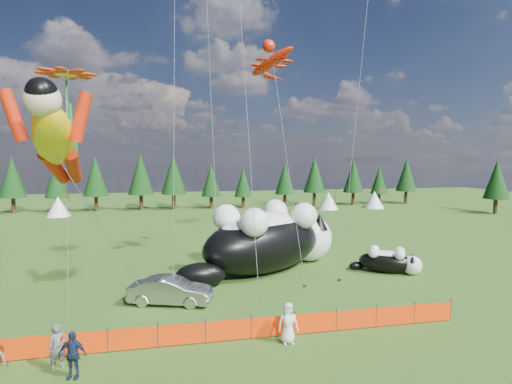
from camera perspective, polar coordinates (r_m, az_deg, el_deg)
ground at (r=21.35m, az=-5.07°, el=-17.12°), size 160.00×160.00×0.00m
safety_fence at (r=18.41m, az=-3.93°, el=-19.09°), size 22.06×0.06×1.10m
tree_line at (r=64.86m, az=-9.76°, el=1.11°), size 90.00×4.00×8.00m
festival_tents at (r=61.51m, az=0.74°, el=-1.45°), size 50.00×3.20×2.80m
cat_large at (r=28.65m, az=2.09°, el=-6.64°), size 12.31×9.08×4.86m
cat_small at (r=29.84m, az=18.48°, el=-9.29°), size 4.45×3.43×1.79m
car at (r=23.01m, az=-12.10°, el=-13.61°), size 4.78×2.85×1.49m
spectator_a at (r=17.81m, az=-26.50°, el=-19.16°), size 0.75×0.65×1.72m
spectator_c at (r=16.93m, az=-24.76°, el=-20.36°), size 1.11×0.73×1.74m
spectator_e at (r=18.14m, az=4.60°, el=-18.14°), size 0.89×0.59×1.78m
superhero_kite at (r=17.85m, az=-26.95°, el=6.97°), size 5.93×8.12×11.96m
gecko_kite at (r=32.77m, az=2.26°, el=18.09°), size 6.14×11.28×17.56m
flower_kite at (r=22.68m, az=-25.50°, el=14.60°), size 3.48×5.25×12.51m
diamond_kite_a at (r=28.66m, az=-11.57°, el=24.15°), size 0.96×6.40×19.79m
diamond_kite_c at (r=21.12m, az=-2.34°, el=25.53°), size 1.32×2.11×16.97m
diamond_kite_d at (r=33.06m, az=-7.00°, el=24.60°), size 0.75×7.24×21.84m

